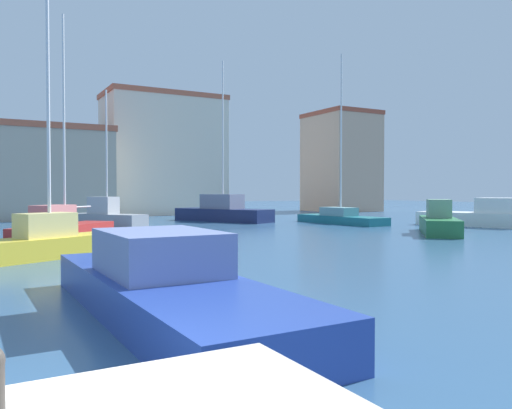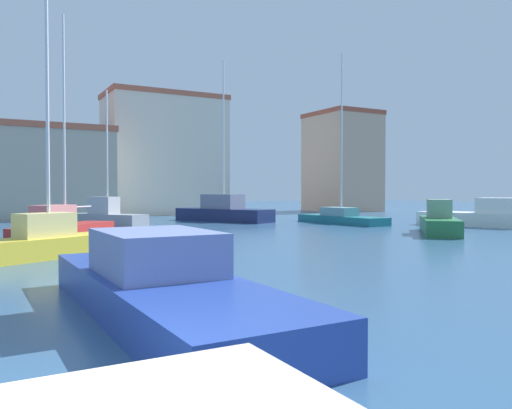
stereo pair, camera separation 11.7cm
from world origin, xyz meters
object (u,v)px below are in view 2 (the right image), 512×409
sailboat_teal_behind_lamppost (341,217)px  sailboat_red_distant_north (62,225)px  motorboat_blue_distant_east (161,286)px  sailboat_yellow_far_right (48,241)px  motorboat_green_far_left (439,222)px  sailboat_navy_mid_harbor (223,211)px  motorboat_white_near_pier (491,216)px  sailboat_grey_outer_mooring (107,216)px

sailboat_teal_behind_lamppost → sailboat_red_distant_north: (-19.53, -1.29, 0.12)m
motorboat_blue_distant_east → sailboat_red_distant_north: size_ratio=0.75×
motorboat_blue_distant_east → sailboat_yellow_far_right: bearing=94.8°
sailboat_yellow_far_right → motorboat_green_far_left: sailboat_yellow_far_right is taller
motorboat_blue_distant_east → sailboat_red_distant_north: (0.85, 18.91, 0.05)m
sailboat_navy_mid_harbor → motorboat_white_near_pier: bearing=-46.8°
motorboat_white_near_pier → sailboat_navy_mid_harbor: 19.28m
sailboat_grey_outer_mooring → sailboat_yellow_far_right: sailboat_grey_outer_mooring is taller
sailboat_yellow_far_right → sailboat_red_distant_north: 8.99m
motorboat_blue_distant_east → sailboat_grey_outer_mooring: sailboat_grey_outer_mooring is taller
sailboat_navy_mid_harbor → motorboat_green_far_left: size_ratio=2.15×
motorboat_white_near_pier → motorboat_green_far_left: bearing=-163.1°
sailboat_grey_outer_mooring → motorboat_green_far_left: bearing=-46.2°
sailboat_yellow_far_right → sailboat_navy_mid_harbor: bearing=48.5°
sailboat_grey_outer_mooring → sailboat_navy_mid_harbor: size_ratio=0.74×
sailboat_navy_mid_harbor → motorboat_green_far_left: (5.66, -16.33, -0.18)m
sailboat_yellow_far_right → sailboat_navy_mid_harbor: 22.36m
sailboat_teal_behind_lamppost → motorboat_white_near_pier: (6.79, -7.42, 0.18)m
sailboat_teal_behind_lamppost → motorboat_green_far_left: sailboat_teal_behind_lamppost is taller
sailboat_teal_behind_lamppost → motorboat_blue_distant_east: sailboat_teal_behind_lamppost is taller
sailboat_grey_outer_mooring → sailboat_red_distant_north: sailboat_red_distant_north is taller
sailboat_grey_outer_mooring → sailboat_navy_mid_harbor: bearing=5.0°
motorboat_green_far_left → sailboat_red_distant_north: bearing=155.8°
motorboat_blue_distant_east → motorboat_green_far_left: (19.63, 10.49, 0.07)m
motorboat_white_near_pier → motorboat_green_far_left: 7.88m
sailboat_teal_behind_lamppost → sailboat_grey_outer_mooring: 16.69m
motorboat_blue_distant_east → sailboat_navy_mid_harbor: bearing=62.5°
sailboat_red_distant_north → motorboat_blue_distant_east: bearing=-92.6°
motorboat_white_near_pier → sailboat_red_distant_north: bearing=166.9°
motorboat_blue_distant_east → sailboat_navy_mid_harbor: size_ratio=0.70×
motorboat_blue_distant_east → motorboat_white_near_pier: 30.03m
sailboat_grey_outer_mooring → sailboat_red_distant_north: 8.11m
sailboat_grey_outer_mooring → motorboat_white_near_pier: sailboat_grey_outer_mooring is taller
motorboat_blue_distant_east → sailboat_red_distant_north: 18.93m
sailboat_grey_outer_mooring → sailboat_yellow_far_right: bearing=-109.3°
sailboat_grey_outer_mooring → motorboat_green_far_left: 21.51m
sailboat_teal_behind_lamppost → sailboat_grey_outer_mooring: (-15.64, 5.82, 0.20)m
sailboat_navy_mid_harbor → sailboat_red_distant_north: size_ratio=1.07×
sailboat_navy_mid_harbor → sailboat_grey_outer_mooring: bearing=-175.0°
sailboat_teal_behind_lamppost → motorboat_blue_distant_east: 28.70m
sailboat_red_distant_north → sailboat_navy_mid_harbor: bearing=31.1°
sailboat_red_distant_north → sailboat_teal_behind_lamppost: bearing=3.8°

